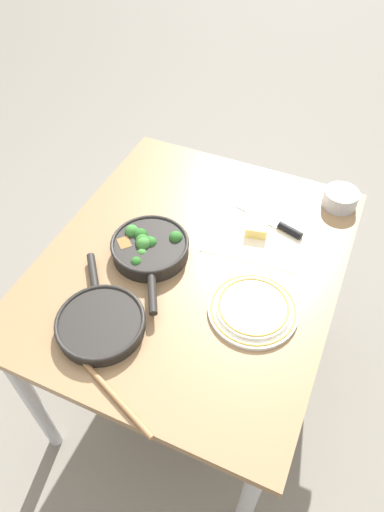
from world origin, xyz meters
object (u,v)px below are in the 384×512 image
object	(u,v)px
skillet_eggs	(101,323)
cheese_block	(257,227)
wooden_spoon	(94,374)
prep_bowl_steel	(341,199)
grater_knife	(278,225)
skillet_broccoli	(149,247)
dinner_plate_stack	(253,308)

from	to	relation	value
skillet_eggs	cheese_block	bearing A→B (deg)	-65.60
wooden_spoon	cheese_block	distance (m)	0.69
skillet_eggs	wooden_spoon	bearing A→B (deg)	165.94
skillet_eggs	prep_bowl_steel	bearing A→B (deg)	-71.26
grater_knife	prep_bowl_steel	distance (m)	0.25
skillet_eggs	cheese_block	size ratio (longest dim) A/B	3.56
skillet_broccoli	prep_bowl_steel	size ratio (longest dim) A/B	2.97
skillet_broccoli	wooden_spoon	xyz separation A→B (m)	(0.42, 0.06, -0.02)
skillet_broccoli	skillet_eggs	world-z (taller)	skillet_broccoli
skillet_eggs	cheese_block	xyz separation A→B (m)	(-0.52, 0.27, -0.00)
cheese_block	prep_bowl_steel	bearing A→B (deg)	136.52
skillet_eggs	grater_knife	distance (m)	0.66
wooden_spoon	prep_bowl_steel	distance (m)	0.99
grater_knife	wooden_spoon	bearing A→B (deg)	85.67
cheese_block	dinner_plate_stack	bearing A→B (deg)	16.58
dinner_plate_stack	skillet_eggs	bearing A→B (deg)	-59.05
cheese_block	prep_bowl_steel	size ratio (longest dim) A/B	0.79
grater_knife	cheese_block	distance (m)	0.08
skillet_eggs	dinner_plate_stack	distance (m)	0.42
cheese_block	skillet_broccoli	bearing A→B (deg)	-49.66
dinner_plate_stack	wooden_spoon	bearing A→B (deg)	-41.14
dinner_plate_stack	prep_bowl_steel	bearing A→B (deg)	166.48
wooden_spoon	prep_bowl_steel	size ratio (longest dim) A/B	2.94
grater_knife	cheese_block	size ratio (longest dim) A/B	2.68
dinner_plate_stack	grater_knife	bearing A→B (deg)	-174.75
cheese_block	dinner_plate_stack	size ratio (longest dim) A/B	0.36
skillet_broccoli	grater_knife	world-z (taller)	skillet_broccoli
skillet_eggs	skillet_broccoli	bearing A→B (deg)	-37.80
wooden_spoon	grater_knife	distance (m)	0.75
cheese_block	dinner_plate_stack	distance (m)	0.32
skillet_broccoli	prep_bowl_steel	xyz separation A→B (m)	(-0.46, 0.49, -0.00)
skillet_eggs	cheese_block	world-z (taller)	skillet_eggs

